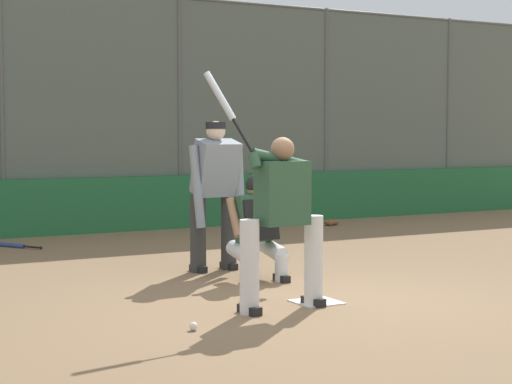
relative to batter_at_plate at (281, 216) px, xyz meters
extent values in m
plane|color=#846647|center=(-0.48, -0.12, -0.90)|extent=(160.00, 160.00, 0.00)
cube|color=white|center=(-0.48, -0.12, -0.90)|extent=(0.43, 0.43, 0.01)
cylinder|color=#515651|center=(-8.23, -7.04, 1.15)|extent=(0.08, 0.08, 4.09)
cylinder|color=#515651|center=(-5.13, -7.04, 1.15)|extent=(0.08, 0.08, 4.09)
cylinder|color=#515651|center=(-2.03, -7.04, 1.15)|extent=(0.08, 0.08, 4.09)
cylinder|color=#515651|center=(1.07, -7.04, 1.15)|extent=(0.08, 0.08, 4.09)
cube|color=#515B51|center=(-0.48, -7.04, 1.15)|extent=(21.70, 0.01, 4.09)
cube|color=#236638|center=(-0.48, -6.94, -0.43)|extent=(21.26, 0.18, 0.94)
cube|color=slate|center=(-4.02, -9.62, -0.84)|extent=(15.19, 3.05, 0.12)
cube|color=slate|center=(-4.02, -8.52, -0.68)|extent=(15.19, 0.55, 0.44)
cube|color=#B7BABC|center=(-4.02, -8.52, -0.42)|extent=(15.19, 0.24, 0.08)
cube|color=slate|center=(-4.02, -9.07, -0.52)|extent=(15.19, 0.55, 0.76)
cube|color=#B7BABC|center=(-4.02, -9.07, -0.10)|extent=(15.19, 0.24, 0.08)
cube|color=slate|center=(-4.02, -9.62, -0.36)|extent=(15.19, 0.55, 1.08)
cube|color=#B7BABC|center=(-4.02, -9.62, 0.22)|extent=(15.19, 0.24, 0.08)
cube|color=slate|center=(-4.02, -10.17, -0.20)|extent=(15.19, 0.55, 1.40)
cube|color=#B7BABC|center=(-4.02, -10.17, 0.54)|extent=(15.19, 0.24, 0.08)
cube|color=slate|center=(-4.02, -10.72, -0.04)|extent=(15.19, 0.55, 1.72)
cube|color=#B7BABC|center=(-4.02, -10.72, 0.86)|extent=(15.19, 0.24, 0.08)
cylinder|color=silver|center=(-0.38, -0.02, -0.46)|extent=(0.18, 0.18, 0.89)
cube|color=black|center=(-0.38, -0.02, -0.86)|extent=(0.13, 0.29, 0.08)
cylinder|color=silver|center=(0.36, 0.03, -0.46)|extent=(0.18, 0.18, 0.89)
cube|color=black|center=(0.36, 0.03, -0.86)|extent=(0.13, 0.29, 0.08)
cube|color=#2D5138|center=(-0.01, 0.01, 0.22)|extent=(0.50, 0.31, 0.61)
sphere|color=#936B4C|center=(-0.01, 0.01, 0.64)|extent=(0.23, 0.23, 0.23)
cylinder|color=#2D5138|center=(0.00, -0.02, 0.53)|extent=(0.62, 0.12, 0.23)
cylinder|color=#2D5138|center=(0.29, 0.00, 0.53)|extent=(0.13, 0.17, 0.17)
sphere|color=black|center=(0.29, -0.03, 0.60)|extent=(0.04, 0.04, 0.04)
cylinder|color=black|center=(0.35, -0.11, 0.76)|extent=(0.16, 0.20, 0.33)
cylinder|color=#B7BCC1|center=(0.50, -0.30, 1.13)|extent=(0.26, 0.31, 0.48)
cylinder|color=silver|center=(-0.79, -1.33, -0.75)|extent=(0.16, 0.16, 0.31)
cylinder|color=silver|center=(-0.80, -1.53, -0.57)|extent=(0.21, 0.48, 0.24)
cube|color=black|center=(-0.79, -1.33, -0.86)|extent=(0.12, 0.27, 0.08)
cylinder|color=silver|center=(-0.37, -1.36, -0.75)|extent=(0.16, 0.16, 0.31)
cylinder|color=silver|center=(-0.39, -1.56, -0.57)|extent=(0.21, 0.48, 0.24)
cube|color=black|center=(-0.37, -1.36, -0.86)|extent=(0.12, 0.27, 0.08)
cube|color=#2D5138|center=(-0.60, -1.59, -0.20)|extent=(0.47, 0.39, 0.56)
cube|color=black|center=(-0.59, -1.44, -0.20)|extent=(0.41, 0.16, 0.47)
sphere|color=#936B4C|center=(-0.60, -1.59, 0.16)|extent=(0.21, 0.21, 0.21)
sphere|color=black|center=(-0.60, -1.59, 0.19)|extent=(0.23, 0.23, 0.23)
cylinder|color=#2D5138|center=(-0.75, -1.33, -0.02)|extent=(0.32, 0.53, 0.16)
ellipsoid|color=black|center=(-0.63, -1.09, -0.06)|extent=(0.31, 0.12, 0.24)
cylinder|color=#936B4C|center=(-0.32, -1.61, -0.17)|extent=(0.11, 0.32, 0.45)
cylinder|color=#333333|center=(-0.67, -2.42, -0.43)|extent=(0.19, 0.19, 0.94)
cube|color=black|center=(-0.67, -2.42, -0.86)|extent=(0.12, 0.29, 0.08)
cylinder|color=#333333|center=(-0.24, -2.40, -0.43)|extent=(0.19, 0.19, 0.94)
cube|color=black|center=(-0.24, -2.40, -0.86)|extent=(0.12, 0.29, 0.08)
cube|color=gray|center=(-0.46, -2.35, 0.36)|extent=(0.53, 0.47, 0.71)
sphere|color=beige|center=(-0.46, -2.35, 0.81)|extent=(0.23, 0.23, 0.23)
cylinder|color=black|center=(-0.46, -2.35, 0.88)|extent=(0.25, 0.25, 0.08)
cylinder|color=gray|center=(-0.75, -2.29, 0.15)|extent=(0.15, 0.26, 0.99)
cylinder|color=gray|center=(-0.17, -2.26, 0.15)|extent=(0.17, 0.26, 0.99)
sphere|color=black|center=(0.94, -5.25, -0.87)|extent=(0.04, 0.04, 0.04)
cylinder|color=black|center=(1.03, -5.40, -0.87)|extent=(0.20, 0.31, 0.03)
cylinder|color=#334789|center=(1.24, -5.75, -0.87)|extent=(0.30, 0.44, 0.07)
ellipsoid|color=brown|center=(-4.59, -6.00, -0.85)|extent=(0.31, 0.20, 0.11)
ellipsoid|color=brown|center=(-4.50, -5.91, -0.85)|extent=(0.11, 0.09, 0.09)
sphere|color=white|center=(1.10, 0.39, -0.87)|extent=(0.07, 0.07, 0.07)
camera|label=1|loc=(4.09, 6.97, 0.79)|focal=60.00mm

